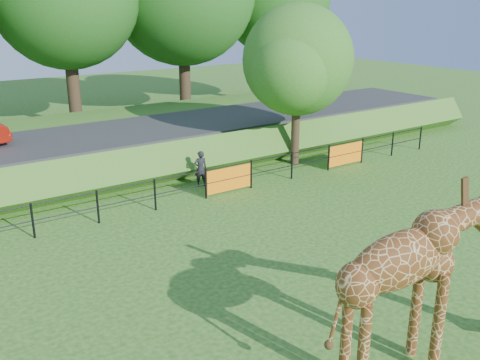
% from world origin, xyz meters
% --- Properties ---
extents(ground, '(90.00, 90.00, 0.00)m').
position_xyz_m(ground, '(0.00, 0.00, 0.00)').
color(ground, '#215415').
rests_on(ground, ground).
extents(giraffe, '(4.73, 1.79, 3.33)m').
position_xyz_m(giraffe, '(0.78, -2.36, 1.66)').
color(giraffe, '#5C3113').
rests_on(giraffe, ground).
extents(perimeter_fence, '(28.07, 0.10, 1.10)m').
position_xyz_m(perimeter_fence, '(0.00, 8.00, 0.55)').
color(perimeter_fence, black).
rests_on(perimeter_fence, ground).
extents(embankment, '(40.00, 9.00, 1.30)m').
position_xyz_m(embankment, '(0.00, 15.50, 0.65)').
color(embankment, '#215415').
rests_on(embankment, ground).
extents(road, '(40.00, 5.00, 0.12)m').
position_xyz_m(road, '(0.00, 14.00, 1.36)').
color(road, '#29292B').
rests_on(road, embankment).
extents(visitor, '(0.57, 0.44, 1.39)m').
position_xyz_m(visitor, '(2.56, 9.31, 0.70)').
color(visitor, black).
rests_on(visitor, ground).
extents(tree_east, '(5.40, 4.71, 6.76)m').
position_xyz_m(tree_east, '(7.60, 9.63, 4.28)').
color(tree_east, black).
rests_on(tree_east, ground).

